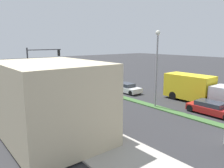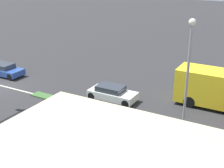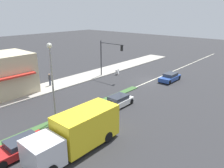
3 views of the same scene
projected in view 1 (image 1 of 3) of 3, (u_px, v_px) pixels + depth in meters
The scene contains 12 objects.
ground_plane at pixel (163, 110), 20.98m from camera, with size 160.00×160.00×0.00m, color #2B2B2D.
sidewalk_right at pixel (87, 135), 15.01m from camera, with size 4.00×73.00×0.12m, color #A8A399.
lane_marking_center at pixel (72, 83), 34.69m from camera, with size 0.16×60.00×0.01m, color beige.
building_corner_store at pixel (51, 101), 14.14m from camera, with size 6.33×7.64×5.03m.
traffic_signal_main at pixel (39, 62), 28.00m from camera, with size 4.59×0.34×5.60m.
street_lamp at pixel (157, 59), 20.86m from camera, with size 0.44×0.44×7.37m.
pedestrian at pixel (42, 101), 20.04m from camera, with size 0.34×0.34×1.74m.
warning_aframe_sign at pixel (35, 86), 30.44m from camera, with size 0.45×0.53×0.84m.
delivery_truck at pixel (196, 89), 23.47m from camera, with size 2.44×7.50×2.87m.
coupe_blue at pixel (77, 77), 37.42m from camera, with size 1.76×4.01×1.20m.
van_white at pixel (126, 88), 28.02m from camera, with size 1.74×3.94×1.21m.
hatchback_red at pixel (212, 108), 19.50m from camera, with size 1.80×4.21×1.14m.
Camera 1 is at (16.55, 30.50, 6.36)m, focal length 35.00 mm.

